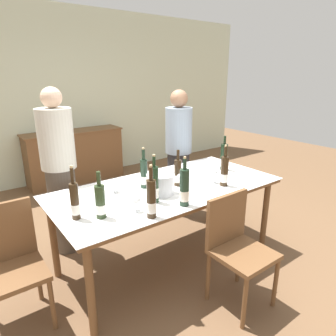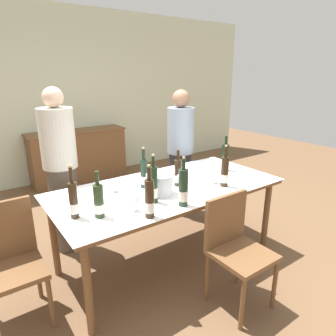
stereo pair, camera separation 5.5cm
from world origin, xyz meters
The scene contains 22 objects.
ground_plane centered at (0.00, 0.00, 0.00)m, with size 12.00×12.00×0.00m, color brown.
back_wall centered at (0.00, 3.05, 1.40)m, with size 8.00×0.10×2.80m.
sideboard_cabinet centered at (0.11, 2.76, 0.43)m, with size 1.59×0.46×0.86m.
dining_table centered at (0.00, 0.00, 0.71)m, with size 2.11×1.00×0.78m.
ice_bucket centered at (-0.15, -0.10, 0.87)m, with size 0.24×0.24×0.18m.
wine_bottle_0 centered at (-0.46, -0.42, 0.92)m, with size 0.07×0.07×0.40m.
wine_bottle_1 centered at (0.78, 0.05, 0.91)m, with size 0.08×0.08×0.37m.
wine_bottle_2 centered at (-0.19, 0.11, 0.91)m, with size 0.07×0.07×0.38m.
wine_bottle_3 centered at (-0.29, -0.21, 0.92)m, with size 0.07×0.07×0.40m.
wine_bottle_4 centered at (-0.75, -0.20, 0.90)m, with size 0.07×0.07×0.35m.
wine_bottle_5 centered at (0.09, -0.03, 0.89)m, with size 0.07×0.07×0.34m.
wine_bottle_6 centered at (-0.14, -0.40, 0.92)m, with size 0.08×0.08×0.40m.
wine_bottle_7 centered at (0.43, -0.29, 0.91)m, with size 0.07×0.07×0.39m.
wine_bottle_8 centered at (-0.91, -0.11, 0.91)m, with size 0.06×0.06×0.40m.
wine_glass_0 centered at (0.41, -0.18, 0.88)m, with size 0.07×0.07×0.14m.
wine_glass_1 centered at (0.05, -0.11, 0.88)m, with size 0.07×0.07×0.15m.
wine_glass_2 centered at (-0.50, -0.27, 0.86)m, with size 0.07×0.07×0.12m.
wine_glass_3 centered at (-0.46, 0.17, 0.86)m, with size 0.07×0.07×0.12m.
chair_near_front centered at (0.12, -0.73, 0.51)m, with size 0.42×0.42×0.88m.
chair_left_end centered at (-1.35, 0.09, 0.52)m, with size 0.42×0.42×0.90m.
person_host centered at (-0.72, 0.80, 0.83)m, with size 0.33×0.33×1.66m.
person_guest_left centered at (0.76, 0.80, 0.80)m, with size 0.33×0.33×1.59m.
Camera 1 is at (-1.54, -2.06, 1.78)m, focal length 32.00 mm.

